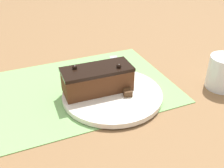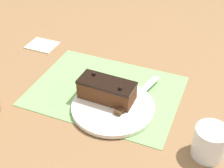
{
  "view_description": "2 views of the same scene",
  "coord_description": "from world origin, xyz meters",
  "px_view_note": "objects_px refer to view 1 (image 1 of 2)",
  "views": [
    {
      "loc": [
        0.16,
        0.56,
        0.37
      ],
      "look_at": [
        -0.06,
        0.07,
        0.04
      ],
      "focal_mm": 42.0,
      "sensor_mm": 36.0,
      "label": 1
    },
    {
      "loc": [
        -0.31,
        0.71,
        0.62
      ],
      "look_at": [
        -0.04,
        0.05,
        0.07
      ],
      "focal_mm": 50.0,
      "sensor_mm": 36.0,
      "label": 2
    }
  ],
  "objects_px": {
    "cake_plate": "(112,94)",
    "chocolate_cake": "(97,79)",
    "serving_knife": "(123,80)",
    "drinking_glass": "(224,72)"
  },
  "relations": [
    {
      "from": "cake_plate",
      "to": "chocolate_cake",
      "type": "xyz_separation_m",
      "value": [
        0.03,
        -0.02,
        0.04
      ]
    },
    {
      "from": "chocolate_cake",
      "to": "drinking_glass",
      "type": "distance_m",
      "value": 0.32
    },
    {
      "from": "cake_plate",
      "to": "serving_knife",
      "type": "relative_size",
      "value": 1.09
    },
    {
      "from": "cake_plate",
      "to": "chocolate_cake",
      "type": "height_order",
      "value": "chocolate_cake"
    },
    {
      "from": "serving_knife",
      "to": "drinking_glass",
      "type": "height_order",
      "value": "drinking_glass"
    },
    {
      "from": "cake_plate",
      "to": "serving_knife",
      "type": "xyz_separation_m",
      "value": [
        -0.04,
        -0.04,
        0.01
      ]
    },
    {
      "from": "chocolate_cake",
      "to": "drinking_glass",
      "type": "relative_size",
      "value": 1.99
    },
    {
      "from": "cake_plate",
      "to": "serving_knife",
      "type": "bearing_deg",
      "value": -141.12
    },
    {
      "from": "cake_plate",
      "to": "chocolate_cake",
      "type": "distance_m",
      "value": 0.05
    },
    {
      "from": "serving_knife",
      "to": "drinking_glass",
      "type": "distance_m",
      "value": 0.26
    }
  ]
}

